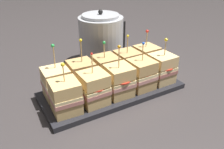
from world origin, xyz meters
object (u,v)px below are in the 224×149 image
(sandwich_back_right, at_px, (127,65))
(sandwich_front_far_right, at_px, (162,68))
(sandwich_front_left, at_px, (94,88))
(sandwich_front_center, at_px, (119,81))
(sandwich_back_center, at_px, (106,70))
(sandwich_front_far_left, at_px, (65,97))
(sandwich_back_left, at_px, (81,76))
(serving_platter, at_px, (112,90))
(sandwich_front_right, at_px, (141,74))
(kettle_steel, at_px, (101,40))
(sandwich_back_far_left, at_px, (56,83))
(sandwich_back_far_right, at_px, (146,59))

(sandwich_back_right, bearing_deg, sandwich_front_far_right, -44.23)
(sandwich_front_left, bearing_deg, sandwich_back_right, 26.28)
(sandwich_front_left, bearing_deg, sandwich_front_center, 0.39)
(sandwich_front_far_right, xyz_separation_m, sandwich_back_center, (-0.18, 0.09, -0.00))
(sandwich_front_far_left, bearing_deg, sandwich_back_left, 45.29)
(sandwich_back_right, bearing_deg, serving_platter, -154.17)
(sandwich_front_far_left, bearing_deg, sandwich_front_left, -0.77)
(serving_platter, xyz_separation_m, sandwich_front_far_left, (-0.19, -0.05, 0.06))
(sandwich_front_center, xyz_separation_m, sandwich_front_right, (0.09, 0.00, -0.00))
(serving_platter, xyz_separation_m, sandwich_front_center, (-0.00, -0.05, 0.06))
(sandwich_back_left, bearing_deg, sandwich_front_far_left, -134.71)
(sandwich_front_right, distance_m, sandwich_front_far_right, 0.09)
(sandwich_back_right, relative_size, kettle_steel, 0.73)
(sandwich_front_center, xyz_separation_m, sandwich_front_far_right, (0.19, 0.00, 0.00))
(sandwich_front_far_right, distance_m, kettle_steel, 0.32)
(sandwich_back_center, bearing_deg, sandwich_front_right, -45.02)
(sandwich_back_left, bearing_deg, sandwich_front_center, -45.33)
(sandwich_front_far_left, bearing_deg, sandwich_front_right, -0.01)
(sandwich_front_far_right, xyz_separation_m, kettle_steel, (-0.09, 0.30, 0.04))
(serving_platter, relative_size, sandwich_back_far_left, 2.72)
(sandwich_front_far_left, xyz_separation_m, sandwich_back_far_right, (0.38, 0.10, 0.00))
(sandwich_back_right, bearing_deg, sandwich_back_left, 179.08)
(sandwich_front_far_right, bearing_deg, sandwich_back_right, 135.77)
(sandwich_front_center, bearing_deg, sandwich_back_far_left, 152.68)
(sandwich_front_far_right, relative_size, sandwich_back_right, 0.97)
(kettle_steel, bearing_deg, sandwich_back_left, -132.27)
(serving_platter, bearing_deg, sandwich_front_far_right, -13.77)
(serving_platter, relative_size, sandwich_back_right, 2.86)
(sandwich_front_center, distance_m, sandwich_back_center, 0.09)
(serving_platter, xyz_separation_m, sandwich_front_far_right, (0.19, -0.05, 0.06))
(serving_platter, relative_size, sandwich_back_left, 2.68)
(sandwich_front_far_right, xyz_separation_m, sandwich_back_far_right, (0.00, 0.09, -0.00))
(sandwich_back_left, bearing_deg, sandwich_front_right, -26.68)
(sandwich_front_left, bearing_deg, sandwich_back_left, 90.31)
(sandwich_back_far_left, xyz_separation_m, kettle_steel, (0.28, 0.21, 0.04))
(sandwich_back_right, height_order, sandwich_back_far_right, same)
(sandwich_back_left, xyz_separation_m, sandwich_back_right, (0.19, -0.00, -0.00))
(sandwich_front_far_left, height_order, sandwich_front_left, sandwich_front_left)
(kettle_steel, bearing_deg, serving_platter, -109.98)
(sandwich_front_far_left, xyz_separation_m, sandwich_front_left, (0.09, -0.00, 0.00))
(sandwich_back_right, height_order, kettle_steel, kettle_steel)
(sandwich_front_left, bearing_deg, sandwich_front_right, 0.37)
(serving_platter, xyz_separation_m, sandwich_back_right, (0.09, 0.04, 0.06))
(sandwich_front_left, bearing_deg, sandwich_back_center, 44.16)
(sandwich_front_right, bearing_deg, sandwich_back_far_right, 45.21)
(sandwich_back_left, relative_size, sandwich_back_right, 1.07)
(sandwich_back_far_left, distance_m, sandwich_back_right, 0.28)
(sandwich_front_right, bearing_deg, sandwich_front_far_left, 179.99)
(sandwich_front_left, bearing_deg, sandwich_back_far_left, 133.39)
(sandwich_front_right, height_order, sandwich_back_center, sandwich_front_right)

